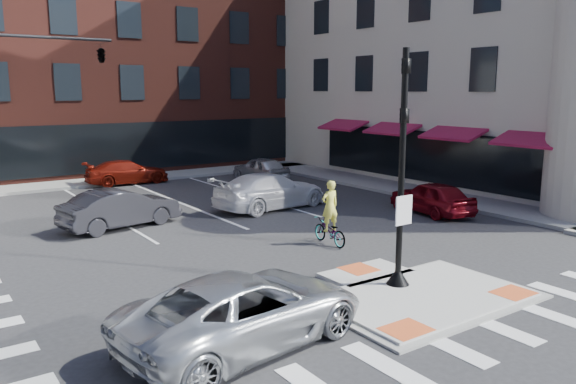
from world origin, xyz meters
TOP-DOWN VIEW (x-y plane):
  - ground at (0.00, 0.00)m, footprint 120.00×120.00m
  - refuge_island at (0.00, -0.26)m, footprint 5.40×4.65m
  - sidewalk_e at (10.80, 10.00)m, footprint 3.00×24.00m
  - sidewalk_n at (3.00, 22.00)m, footprint 26.00×3.00m
  - building_n at (3.00, 31.99)m, footprint 24.40×18.40m
  - building_e at (21.54, 11.50)m, footprint 21.90×23.90m
  - building_far_right at (9.00, 54.00)m, footprint 12.00×12.00m
  - signal_pole at (0.00, 0.40)m, footprint 0.60×0.60m
  - mast_arm_signal at (-3.47, 18.00)m, footprint 6.10×2.24m
  - silver_suv at (-4.90, -0.14)m, footprint 5.63×3.22m
  - red_sedan at (7.71, 6.00)m, footprint 2.14×4.19m
  - white_pickup at (2.76, 10.69)m, footprint 5.55×2.79m
  - bg_car_dark at (-3.73, 11.00)m, footprint 4.64×2.36m
  - bg_car_silver at (6.35, 17.22)m, footprint 1.67×4.09m
  - bg_car_red at (-0.16, 20.62)m, footprint 4.53×2.00m
  - cyclist at (1.22, 4.73)m, footprint 0.69×1.73m

SIDE VIEW (x-z plane):
  - ground at x=0.00m, z-range 0.00..0.00m
  - refuge_island at x=0.00m, z-range -0.01..0.11m
  - sidewalk_e at x=10.80m, z-range 0.00..0.15m
  - sidewalk_n at x=3.00m, z-range 0.00..0.15m
  - bg_car_red at x=-0.16m, z-range 0.00..1.29m
  - red_sedan at x=7.71m, z-range 0.00..1.37m
  - bg_car_silver at x=6.35m, z-range 0.00..1.39m
  - cyclist at x=1.22m, z-range -0.35..1.80m
  - bg_car_dark at x=-3.73m, z-range 0.00..1.46m
  - silver_suv at x=-4.90m, z-range 0.00..1.48m
  - white_pickup at x=2.76m, z-range 0.00..1.55m
  - signal_pole at x=0.00m, z-range -0.63..5.35m
  - building_far_right at x=9.00m, z-range 0.00..12.00m
  - mast_arm_signal at x=-3.47m, z-range 2.21..10.21m
  - building_n at x=3.00m, z-range 0.05..15.55m
  - building_e at x=21.54m, z-range -0.81..16.89m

